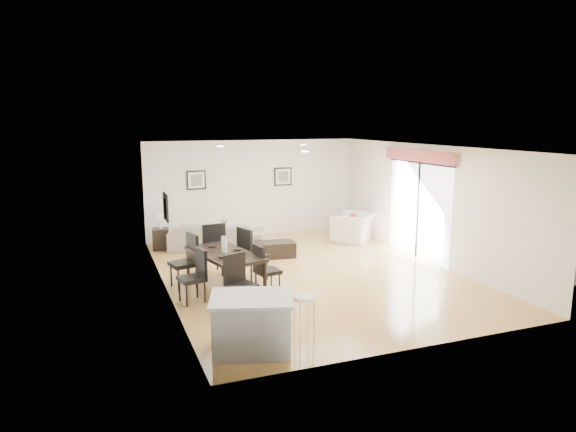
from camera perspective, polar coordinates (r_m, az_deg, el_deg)
name	(u,v)px	position (r m, az deg, el deg)	size (l,w,h in m)	color
ground	(308,273)	(11.15, 2.19, -6.31)	(8.00, 8.00, 0.00)	tan
wall_back	(253,188)	(14.56, -3.93, 3.10)	(6.00, 0.04, 2.70)	white
wall_front	(420,258)	(7.41, 14.47, -4.53)	(6.00, 0.04, 2.70)	white
wall_left	(163,221)	(10.06, -13.68, -0.54)	(0.04, 8.00, 2.70)	white
wall_right	(427,203)	(12.31, 15.21, 1.38)	(0.04, 8.00, 2.70)	white
ceiling	(309,147)	(10.68, 2.30, 7.68)	(6.00, 8.00, 0.02)	white
sofa	(216,236)	(13.17, -7.96, -2.22)	(2.35, 0.92, 0.69)	gray
armchair	(354,227)	(14.06, 7.33, -1.25)	(1.16, 1.02, 0.76)	beige
courtyard_plant_a	(533,245)	(13.58, 25.56, -2.92)	(0.56, 0.49, 0.62)	#355926
courtyard_plant_b	(469,229)	(15.02, 19.47, -1.34)	(0.33, 0.33, 0.59)	#355926
dining_table	(224,256)	(9.93, -7.07, -4.46)	(1.30, 1.96, 0.75)	black
dining_chair_wnear	(196,272)	(9.44, -10.20, -6.18)	(0.52, 0.52, 0.97)	black
dining_chair_wfar	(187,258)	(10.28, -11.12, -4.55)	(0.57, 0.57, 1.06)	black
dining_chair_enear	(264,267)	(9.71, -2.72, -5.63)	(0.48, 0.48, 0.95)	black
dining_chair_efar	(250,251)	(10.50, -4.28, -3.90)	(0.62, 0.62, 1.11)	black
dining_chair_head	(238,279)	(8.92, -5.52, -6.99)	(0.58, 0.58, 0.99)	black
dining_chair_foot	(212,246)	(10.99, -8.40, -3.29)	(0.55, 0.55, 1.12)	black
vase	(224,238)	(9.85, -7.12, -2.40)	(0.71, 1.16, 0.66)	white
coffee_table	(275,249)	(12.36, -1.44, -3.72)	(0.92, 0.55, 0.37)	black
side_table	(161,239)	(13.44, -13.95, -2.49)	(0.41, 0.41, 0.54)	black
table_lamp	(160,220)	(13.34, -14.05, -0.38)	(0.19, 0.19, 0.36)	white
cushion	(352,221)	(13.87, 7.17, -0.50)	(0.32, 0.10, 0.32)	#AF1620
kitchen_island	(252,323)	(7.43, -4.04, -11.83)	(1.37, 1.20, 0.81)	#BEBDC0
bar_stool	(304,303)	(7.60, 1.81, -9.59)	(0.33, 0.33, 0.72)	white
framed_print_back_left	(196,180)	(14.11, -10.15, 3.95)	(0.52, 0.04, 0.52)	black
framed_print_back_right	(283,177)	(14.78, -0.57, 4.41)	(0.52, 0.04, 0.52)	black
framed_print_left_wall	(166,207)	(9.82, -13.43, 0.98)	(0.04, 0.52, 0.52)	black
sliding_door	(419,188)	(12.48, 14.31, 3.01)	(0.12, 2.70, 2.57)	white
courtyard	(505,207)	(15.05, 22.99, 0.89)	(6.00, 6.00, 2.00)	gray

